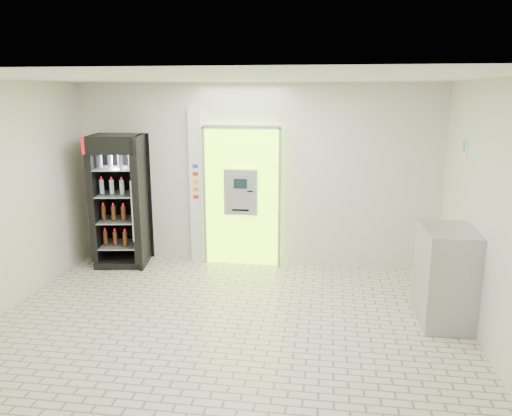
# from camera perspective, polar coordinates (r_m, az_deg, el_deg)

# --- Properties ---
(ground) EXTENTS (6.00, 6.00, 0.00)m
(ground) POSITION_cam_1_polar(r_m,az_deg,el_deg) (6.36, -3.52, -13.49)
(ground) COLOR beige
(ground) RESTS_ON ground
(room_shell) EXTENTS (6.00, 6.00, 6.00)m
(room_shell) POSITION_cam_1_polar(r_m,az_deg,el_deg) (5.77, -3.77, 3.08)
(room_shell) COLOR beige
(room_shell) RESTS_ON ground
(atm_assembly) EXTENTS (1.30, 0.24, 2.33)m
(atm_assembly) POSITION_cam_1_polar(r_m,az_deg,el_deg) (8.27, -1.60, 1.42)
(atm_assembly) COLOR #A6FF14
(atm_assembly) RESTS_ON ground
(pillar) EXTENTS (0.22, 0.11, 2.60)m
(pillar) POSITION_cam_1_polar(r_m,az_deg,el_deg) (8.44, -6.80, 2.48)
(pillar) COLOR silver
(pillar) RESTS_ON ground
(beverage_cooler) EXTENTS (0.92, 0.87, 2.18)m
(beverage_cooler) POSITION_cam_1_polar(r_m,az_deg,el_deg) (8.60, -15.17, 0.56)
(beverage_cooler) COLOR black
(beverage_cooler) RESTS_ON ground
(steel_cabinet) EXTENTS (0.64, 0.93, 1.21)m
(steel_cabinet) POSITION_cam_1_polar(r_m,az_deg,el_deg) (6.71, 20.80, -7.26)
(steel_cabinet) COLOR #9D9FA4
(steel_cabinet) RESTS_ON ground
(exit_sign) EXTENTS (0.02, 0.22, 0.26)m
(exit_sign) POSITION_cam_1_polar(r_m,az_deg,el_deg) (7.23, 22.76, 6.36)
(exit_sign) COLOR white
(exit_sign) RESTS_ON room_shell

